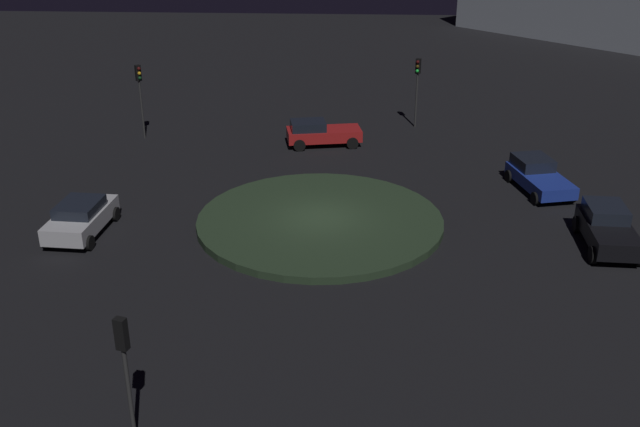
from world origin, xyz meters
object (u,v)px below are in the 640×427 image
car_red (320,133)px  car_silver (81,217)px  car_blue (538,176)px  traffic_light_north (125,354)px  traffic_light_southeast (140,87)px  car_black (607,228)px  traffic_light_south (417,79)px

car_red → car_silver: (9.50, 12.30, 0.01)m
car_blue → car_red: bearing=-132.9°
traffic_light_north → traffic_light_southeast: traffic_light_southeast is taller
car_red → traffic_light_southeast: bearing=165.4°
car_silver → traffic_light_north: 13.84m
traffic_light_southeast → traffic_light_north: bearing=-28.9°
car_red → car_silver: size_ratio=1.08×
car_black → traffic_light_north: (16.06, 12.44, 1.86)m
car_black → car_red: size_ratio=0.92×
car_red → traffic_light_north: bearing=-109.2°
traffic_light_south → traffic_light_southeast: traffic_light_southeast is taller
traffic_light_southeast → car_black: bearing=16.6°
car_black → car_blue: (1.48, -6.10, -0.11)m
car_blue → traffic_light_southeast: traffic_light_southeast is taller
car_black → car_red: 17.47m
car_silver → car_red: bearing=-34.6°
traffic_light_north → car_red: bearing=8.5°
car_silver → traffic_light_south: size_ratio=0.97×
car_black → traffic_light_south: size_ratio=0.96×
car_black → car_silver: (22.00, 0.09, -0.07)m
car_red → traffic_light_south: size_ratio=1.05×
car_black → car_red: (12.50, -12.21, -0.08)m
car_black → car_silver: car_black is taller
car_red → traffic_light_north: size_ratio=1.18×
car_red → car_silver: car_red is taller
car_blue → traffic_light_south: (5.37, -9.96, 2.29)m
car_blue → traffic_light_south: bearing=-165.6°
car_black → traffic_light_southeast: size_ratio=0.94×
car_red → car_silver: 15.54m
traffic_light_north → car_black: bearing=-35.5°
traffic_light_south → traffic_light_north: bearing=1.1°
car_black → car_silver: 22.00m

